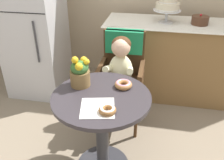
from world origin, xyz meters
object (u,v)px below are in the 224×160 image
object	(u,v)px
donut_front	(107,110)
round_layer_cake	(200,20)
wicker_chair	(123,65)
refrigerator	(33,25)
cafe_table	(102,119)
flower_vase	(80,72)
tiered_cake_stand	(168,4)
seated_child	(120,68)
donut_mid	(123,84)

from	to	relation	value
donut_front	round_layer_cake	world-z (taller)	round_layer_cake
wicker_chair	refrigerator	xyz separation A→B (m)	(-1.10, 0.41, 0.21)
cafe_table	round_layer_cake	bearing A→B (deg)	58.47
cafe_table	flower_vase	size ratio (longest dim) A/B	2.94
refrigerator	donut_front	bearing A→B (deg)	-48.59
wicker_chair	tiered_cake_stand	world-z (taller)	tiered_cake_stand
cafe_table	seated_child	xyz separation A→B (m)	(0.05, 0.53, 0.17)
wicker_chair	seated_child	size ratio (longest dim) A/B	1.31
flower_vase	tiered_cake_stand	bearing A→B (deg)	62.19
seated_child	donut_front	bearing A→B (deg)	-87.51
seated_child	donut_mid	size ratio (longest dim) A/B	5.50
flower_vase	wicker_chair	bearing A→B (deg)	67.31
round_layer_cake	refrigerator	size ratio (longest dim) A/B	0.11
round_layer_cake	donut_front	bearing A→B (deg)	-115.64
round_layer_cake	refrigerator	bearing A→B (deg)	-174.10
wicker_chair	tiered_cake_stand	distance (m)	0.85
seated_child	cafe_table	bearing A→B (deg)	-95.56
donut_mid	refrigerator	xyz separation A→B (m)	(-1.19, 0.95, 0.11)
donut_front	flower_vase	world-z (taller)	flower_vase
wicker_chair	refrigerator	bearing A→B (deg)	162.10
donut_front	donut_mid	size ratio (longest dim) A/B	0.87
seated_child	refrigerator	size ratio (longest dim) A/B	0.43
wicker_chair	flower_vase	bearing A→B (deg)	-110.19
donut_front	flower_vase	xyz separation A→B (m)	(-0.27, 0.30, 0.09)
flower_vase	tiered_cake_stand	xyz separation A→B (m)	(0.62, 1.18, 0.27)
tiered_cake_stand	flower_vase	bearing A→B (deg)	-117.81
flower_vase	donut_front	bearing A→B (deg)	-47.99
donut_mid	tiered_cake_stand	size ratio (longest dim) A/B	0.40
flower_vase	tiered_cake_stand	size ratio (longest dim) A/B	0.75
flower_vase	refrigerator	world-z (taller)	refrigerator
cafe_table	flower_vase	xyz separation A→B (m)	(-0.19, 0.12, 0.32)
cafe_table	flower_vase	distance (m)	0.39
donut_mid	round_layer_cake	distance (m)	1.33
donut_mid	refrigerator	size ratio (longest dim) A/B	0.08
cafe_table	round_layer_cake	xyz separation A→B (m)	(0.79, 1.29, 0.44)
donut_front	flower_vase	bearing A→B (deg)	132.01
tiered_cake_stand	refrigerator	xyz separation A→B (m)	(-1.49, -0.20, -0.25)
wicker_chair	tiered_cake_stand	xyz separation A→B (m)	(0.38, 0.61, 0.46)
tiered_cake_stand	round_layer_cake	world-z (taller)	tiered_cake_stand
tiered_cake_stand	round_layer_cake	bearing A→B (deg)	-1.58
wicker_chair	cafe_table	bearing A→B (deg)	-91.81
flower_vase	round_layer_cake	size ratio (longest dim) A/B	1.36
seated_child	round_layer_cake	bearing A→B (deg)	45.63
donut_mid	round_layer_cake	size ratio (longest dim) A/B	0.73
cafe_table	seated_child	distance (m)	0.56
donut_mid	round_layer_cake	world-z (taller)	round_layer_cake
round_layer_cake	tiered_cake_stand	bearing A→B (deg)	178.42
wicker_chair	round_layer_cake	world-z (taller)	round_layer_cake
round_layer_cake	refrigerator	world-z (taller)	refrigerator
seated_child	donut_mid	bearing A→B (deg)	-77.53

